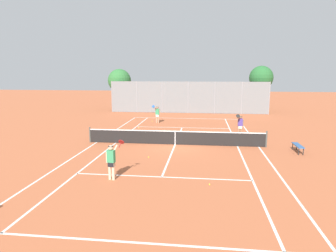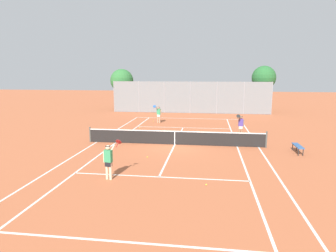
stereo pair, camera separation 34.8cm
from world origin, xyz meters
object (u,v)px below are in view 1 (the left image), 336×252
loose_tennis_ball_0 (152,121)px  loose_tennis_ball_2 (149,157)px  tennis_net (175,137)px  loose_tennis_ball_1 (139,128)px  loose_tennis_ball_4 (120,131)px  loose_tennis_ball_5 (211,139)px  player_far_right (240,125)px  courtside_bench (298,146)px  player_near_side (111,160)px  loose_tennis_ball_3 (210,184)px  tree_behind_left (120,81)px  player_far_left (157,113)px  tree_behind_right (262,79)px

loose_tennis_ball_0 → loose_tennis_ball_2: 12.87m
tennis_net → loose_tennis_ball_1: bearing=123.3°
loose_tennis_ball_4 → loose_tennis_ball_5: same height
tennis_net → loose_tennis_ball_5: (2.46, 2.04, -0.48)m
loose_tennis_ball_1 → loose_tennis_ball_5: size_ratio=1.00×
loose_tennis_ball_0 → tennis_net: bearing=-71.2°
loose_tennis_ball_0 → loose_tennis_ball_2: bearing=-81.1°
player_far_right → loose_tennis_ball_5: (-2.17, -1.13, -0.89)m
tennis_net → courtside_bench: (7.61, -1.07, -0.10)m
tennis_net → player_near_side: 7.35m
loose_tennis_ball_3 → courtside_bench: size_ratio=0.04×
player_near_side → loose_tennis_ball_1: player_near_side is taller
player_near_side → loose_tennis_ball_4: (-2.82, 11.12, -0.89)m
tree_behind_left → loose_tennis_ball_5: bearing=-54.9°
player_far_left → tree_behind_left: 11.96m
player_near_side → loose_tennis_ball_3: 4.49m
loose_tennis_ball_2 → tree_behind_left: tree_behind_left is taller
player_near_side → player_far_left: 15.58m
loose_tennis_ball_2 → loose_tennis_ball_5: same height
loose_tennis_ball_3 → loose_tennis_ball_4: size_ratio=1.00×
tree_behind_left → tree_behind_right: size_ratio=0.93×
tennis_net → loose_tennis_ball_4: tennis_net is taller
loose_tennis_ball_0 → loose_tennis_ball_5: bearing=-52.4°
loose_tennis_ball_2 → tree_behind_left: size_ratio=0.01×
player_far_right → player_far_left: bearing=143.0°
tree_behind_right → player_far_right: bearing=-105.1°
loose_tennis_ball_0 → loose_tennis_ball_4: (-1.82, -5.28, 0.00)m
loose_tennis_ball_0 → loose_tennis_ball_4: same height
tennis_net → courtside_bench: bearing=-8.0°
loose_tennis_ball_5 → tree_behind_left: (-11.41, 16.24, 3.68)m
loose_tennis_ball_2 → loose_tennis_ball_4: (-3.82, 7.43, 0.00)m
courtside_bench → loose_tennis_ball_0: bearing=135.9°
loose_tennis_ball_2 → tree_behind_right: tree_behind_right is taller
tree_behind_right → loose_tennis_ball_1: bearing=-133.4°
player_far_right → loose_tennis_ball_0: 10.04m
player_near_side → loose_tennis_ball_4: player_near_side is taller
player_near_side → player_far_right: size_ratio=1.00×
player_near_side → tree_behind_left: bearing=104.9°
courtside_bench → player_near_side: bearing=-148.9°
player_near_side → tree_behind_left: size_ratio=0.34×
tree_behind_left → loose_tennis_ball_0: bearing=-57.1°
player_near_side → player_far_right: bearing=56.1°
player_far_left → loose_tennis_ball_4: bearing=-119.0°
player_far_right → loose_tennis_ball_1: bearing=163.1°
player_far_left → loose_tennis_ball_1: (-1.21, -2.86, -0.89)m
player_far_right → loose_tennis_ball_3: 10.66m
loose_tennis_ball_1 → courtside_bench: 13.24m
player_far_right → tree_behind_right: size_ratio=0.31×
loose_tennis_ball_2 → player_far_left: bearing=96.4°
player_far_left → loose_tennis_ball_4: (-2.47, -4.46, -0.89)m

